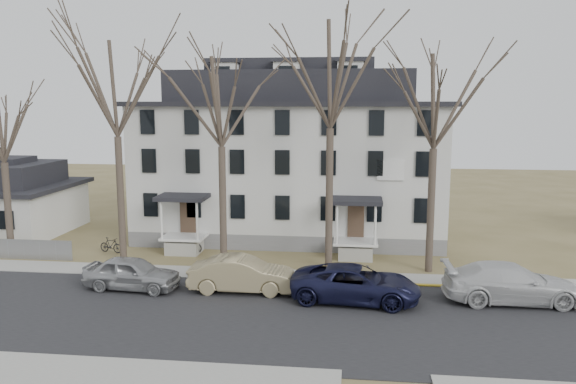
# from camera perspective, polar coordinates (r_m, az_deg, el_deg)

# --- Properties ---
(ground) EXTENTS (120.00, 120.00, 0.00)m
(ground) POSITION_cam_1_polar(r_m,az_deg,el_deg) (22.76, 0.40, -14.72)
(ground) COLOR olive
(ground) RESTS_ON ground
(main_road) EXTENTS (120.00, 10.00, 0.04)m
(main_road) POSITION_cam_1_polar(r_m,az_deg,el_deg) (24.59, 0.92, -12.85)
(main_road) COLOR #27272A
(main_road) RESTS_ON ground
(far_sidewalk) EXTENTS (120.00, 2.00, 0.08)m
(far_sidewalk) POSITION_cam_1_polar(r_m,az_deg,el_deg) (30.22, 2.06, -8.63)
(far_sidewalk) COLOR #A09F97
(far_sidewalk) RESTS_ON ground
(yellow_curb) EXTENTS (14.00, 0.25, 0.06)m
(yellow_curb) POSITION_cam_1_polar(r_m,az_deg,el_deg) (29.41, 11.81, -9.32)
(yellow_curb) COLOR gold
(yellow_curb) RESTS_ON ground
(boarding_house) EXTENTS (20.80, 12.36, 12.05)m
(boarding_house) POSITION_cam_1_polar(r_m,az_deg,el_deg) (39.08, 0.34, 3.48)
(boarding_house) COLOR slate
(boarding_house) RESTS_ON ground
(small_house) EXTENTS (8.70, 8.70, 5.00)m
(small_house) POSITION_cam_1_polar(r_m,az_deg,el_deg) (44.53, -26.49, -0.86)
(small_house) COLOR silver
(small_house) RESTS_ON ground
(tree_far_left) EXTENTS (8.40, 8.40, 13.72)m
(tree_far_left) POSITION_cam_1_polar(r_m,az_deg,el_deg) (33.28, -17.15, 10.67)
(tree_far_left) COLOR #473B31
(tree_far_left) RESTS_ON ground
(tree_mid_left) EXTENTS (7.80, 7.80, 12.74)m
(tree_mid_left) POSITION_cam_1_polar(r_m,az_deg,el_deg) (31.36, -6.85, 9.77)
(tree_mid_left) COLOR #473B31
(tree_mid_left) RESTS_ON ground
(tree_center) EXTENTS (9.00, 9.00, 14.70)m
(tree_center) POSITION_cam_1_polar(r_m,az_deg,el_deg) (30.59, 4.37, 12.61)
(tree_center) COLOR #473B31
(tree_center) RESTS_ON ground
(tree_mid_right) EXTENTS (7.80, 7.80, 12.74)m
(tree_mid_right) POSITION_cam_1_polar(r_m,az_deg,el_deg) (30.80, 14.76, 9.56)
(tree_mid_right) COLOR #473B31
(tree_mid_right) RESTS_ON ground
(tree_bungalow) EXTENTS (6.60, 6.60, 10.78)m
(tree_bungalow) POSITION_cam_1_polar(r_m,az_deg,el_deg) (36.63, -27.13, 6.42)
(tree_bungalow) COLOR #473B31
(tree_bungalow) RESTS_ON ground
(car_silver) EXTENTS (4.90, 2.30, 1.62)m
(car_silver) POSITION_cam_1_polar(r_m,az_deg,el_deg) (29.07, -15.57, -8.01)
(car_silver) COLOR #A0A1A3
(car_silver) RESTS_ON ground
(car_tan) EXTENTS (5.22, 1.88, 1.71)m
(car_tan) POSITION_cam_1_polar(r_m,az_deg,el_deg) (27.78, -4.66, -8.40)
(car_tan) COLOR tan
(car_tan) RESTS_ON ground
(car_navy) EXTENTS (6.20, 3.27, 1.66)m
(car_navy) POSITION_cam_1_polar(r_m,az_deg,el_deg) (26.59, 6.89, -9.30)
(car_navy) COLOR #151633
(car_navy) RESTS_ON ground
(car_white) EXTENTS (6.26, 2.70, 1.79)m
(car_white) POSITION_cam_1_polar(r_m,az_deg,el_deg) (28.23, 21.73, -8.66)
(car_white) COLOR silver
(car_white) RESTS_ON ground
(bicycle_left) EXTENTS (1.92, 0.67, 1.01)m
(bicycle_left) POSITION_cam_1_polar(r_m,az_deg,el_deg) (35.15, -10.27, -5.37)
(bicycle_left) COLOR black
(bicycle_left) RESTS_ON ground
(bicycle_right) EXTENTS (1.63, 0.80, 0.94)m
(bicycle_right) POSITION_cam_1_polar(r_m,az_deg,el_deg) (36.35, -17.55, -5.23)
(bicycle_right) COLOR black
(bicycle_right) RESTS_ON ground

